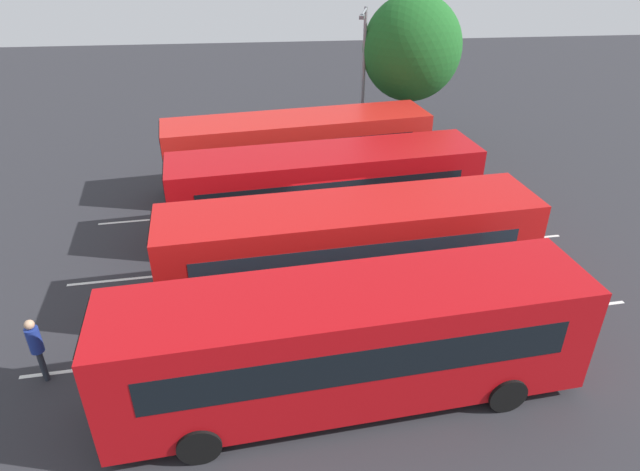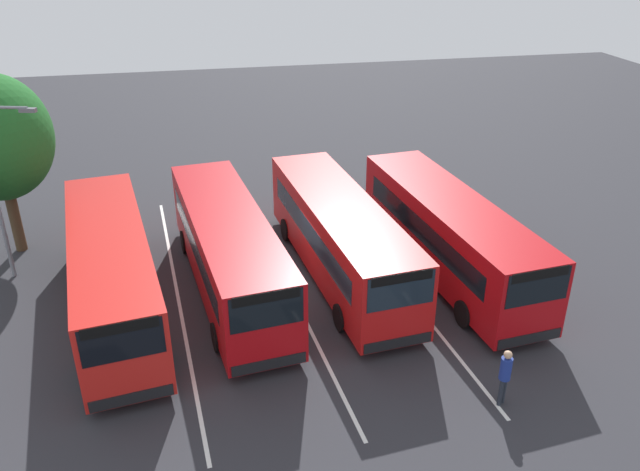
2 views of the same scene
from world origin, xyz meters
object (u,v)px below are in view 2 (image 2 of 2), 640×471
object	(u,v)px
bus_far_left	(112,270)
bus_center_left	(229,249)
bus_far_right	(449,233)
bus_center_right	(340,236)
pedestrian	(505,373)

from	to	relation	value
bus_far_left	bus_center_left	world-z (taller)	same
bus_far_right	bus_center_left	bearing A→B (deg)	-98.62
bus_center_left	bus_far_right	bearing A→B (deg)	80.14
bus_far_left	bus_far_right	xyz separation A→B (m)	(-0.31, 12.18, 0.00)
bus_center_left	bus_far_right	distance (m)	8.21
bus_far_left	bus_center_left	xyz separation A→B (m)	(-0.71, 3.98, 0.00)
bus_center_right	bus_far_right	bearing A→B (deg)	75.25
bus_far_right	pedestrian	distance (m)	7.49
bus_far_right	bus_far_left	bearing A→B (deg)	-94.38
bus_far_right	bus_center_right	bearing A→B (deg)	-104.79
bus_center_right	bus_far_right	distance (m)	4.11
bus_center_right	bus_far_right	xyz separation A→B (m)	(0.64, 4.06, 0.00)
bus_far_left	bus_center_left	size ratio (longest dim) A/B	1.00
bus_far_right	pedestrian	xyz separation A→B (m)	(7.34, -1.33, -0.60)
bus_center_left	bus_center_right	size ratio (longest dim) A/B	1.00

